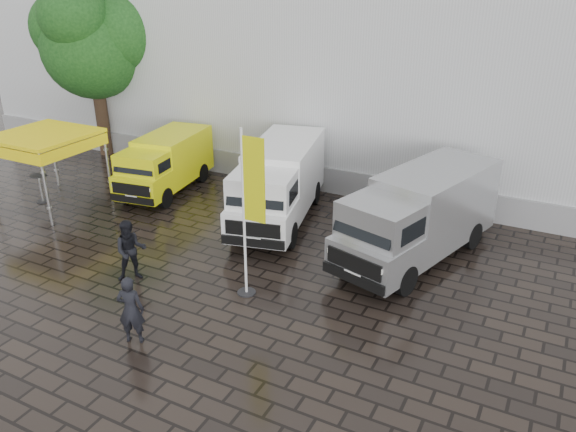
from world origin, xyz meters
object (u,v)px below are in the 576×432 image
at_px(van_white, 279,185).
at_px(flagpole, 250,208).
at_px(van_silver, 418,218).
at_px(person_tent, 131,251).
at_px(van_yellow, 165,165).
at_px(cocktail_table, 41,188).
at_px(wheelie_bin, 476,210).
at_px(canopy_tent, 43,138).
at_px(person_front, 131,310).

relative_size(van_white, flagpole, 1.31).
height_order(van_silver, person_tent, van_silver).
bearing_deg(van_white, van_yellow, 161.90).
bearing_deg(cocktail_table, van_white, 16.74).
distance_m(van_yellow, wheelie_bin, 11.59).
bearing_deg(van_white, van_silver, -20.18).
xyz_separation_m(canopy_tent, flagpole, (9.80, -2.08, 0.01)).
bearing_deg(cocktail_table, van_yellow, 41.50).
relative_size(van_white, canopy_tent, 1.95).
bearing_deg(van_white, cocktail_table, -176.56).
relative_size(canopy_tent, flagpole, 0.67).
bearing_deg(canopy_tent, van_white, 17.44).
distance_m(van_yellow, canopy_tent, 4.41).
bearing_deg(flagpole, wheelie_bin, 58.80).
bearing_deg(flagpole, van_white, 109.75).
distance_m(van_silver, canopy_tent, 13.30).
height_order(van_white, canopy_tent, canopy_tent).
distance_m(cocktail_table, wheelie_bin, 15.73).
bearing_deg(cocktail_table, person_front, -29.56).
bearing_deg(wheelie_bin, van_white, -174.05).
xyz_separation_m(van_silver, canopy_tent, (-13.10, -1.95, 1.20)).
xyz_separation_m(canopy_tent, person_front, (8.37, -5.11, -1.66)).
bearing_deg(canopy_tent, person_front, -31.42).
bearing_deg(cocktail_table, canopy_tent, 5.82).
distance_m(van_yellow, van_white, 5.26).
bearing_deg(van_silver, van_white, -170.58).
distance_m(canopy_tent, person_front, 9.95).
relative_size(van_white, wheelie_bin, 5.41).
relative_size(van_white, van_silver, 0.98).
relative_size(van_white, cocktail_table, 5.58).
bearing_deg(person_front, cocktail_table, -52.84).
relative_size(van_yellow, van_white, 0.78).
height_order(van_white, person_front, van_white).
bearing_deg(flagpole, person_front, -115.24).
xyz_separation_m(van_yellow, van_silver, (10.20, -1.04, 0.24)).
height_order(van_yellow, van_white, van_white).
bearing_deg(cocktail_table, person_tent, -22.23).
distance_m(van_silver, cocktail_table, 13.82).
distance_m(van_yellow, person_tent, 6.84).
relative_size(van_white, person_front, 3.48).
height_order(flagpole, cocktail_table, flagpole).
relative_size(wheelie_bin, person_tent, 0.62).
xyz_separation_m(cocktail_table, wheelie_bin, (14.80, 5.33, 0.02)).
height_order(canopy_tent, person_tent, canopy_tent).
xyz_separation_m(flagpole, person_tent, (-3.41, -0.80, -1.64)).
height_order(van_silver, flagpole, flagpole).
bearing_deg(person_tent, van_yellow, 78.57).
xyz_separation_m(van_yellow, flagpole, (6.90, -5.08, 1.45)).
bearing_deg(person_front, van_yellow, -79.27).
relative_size(van_silver, canopy_tent, 1.99).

